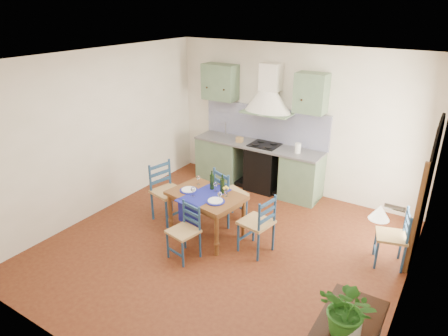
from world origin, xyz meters
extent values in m
plane|color=#481A0F|center=(0.00, 0.00, 0.00)|extent=(5.00, 5.00, 0.00)
cube|color=white|center=(0.00, 2.50, 1.40)|extent=(5.00, 0.04, 2.80)
cube|color=slate|center=(-1.45, 2.19, 0.44)|extent=(0.90, 0.60, 0.88)
cube|color=slate|center=(0.35, 2.19, 0.44)|extent=(0.70, 0.60, 0.88)
cube|color=black|center=(-0.45, 2.19, 0.44)|extent=(0.60, 0.58, 0.88)
cube|color=slate|center=(-0.60, 2.19, 0.90)|extent=(2.60, 0.64, 0.04)
cube|color=silver|center=(-1.45, 2.19, 0.90)|extent=(0.45, 0.40, 0.03)
cylinder|color=silver|center=(-1.45, 2.37, 1.05)|extent=(0.02, 0.02, 0.26)
cube|color=black|center=(-0.45, 2.19, 0.93)|extent=(0.55, 0.48, 0.02)
cube|color=black|center=(-0.60, 2.24, 0.04)|extent=(2.60, 0.50, 0.08)
cube|color=#090D53|center=(-0.60, 2.46, 1.26)|extent=(2.65, 0.05, 0.68)
cube|color=slate|center=(-1.55, 2.32, 2.00)|extent=(0.70, 0.34, 0.70)
cube|color=slate|center=(0.35, 2.32, 2.00)|extent=(0.55, 0.34, 0.70)
cone|color=silver|center=(-0.45, 2.25, 1.75)|extent=(0.96, 0.96, 0.40)
cube|color=silver|center=(-0.45, 2.34, 2.20)|extent=(0.36, 0.30, 0.50)
cube|color=white|center=(2.50, 0.00, 1.40)|extent=(0.04, 5.00, 2.80)
cube|color=black|center=(2.48, 1.40, 0.82)|extent=(0.03, 1.00, 1.65)
cylinder|color=black|center=(2.48, 1.40, 1.65)|extent=(0.03, 1.00, 1.00)
cube|color=brown|center=(2.46, 0.86, 0.82)|extent=(0.06, 0.06, 1.65)
cube|color=brown|center=(2.46, 1.94, 0.82)|extent=(0.06, 0.06, 1.65)
cube|color=brown|center=(2.47, 1.62, 0.98)|extent=(0.04, 0.55, 1.96)
cylinder|color=silver|center=(2.44, -1.41, 2.05)|extent=(0.15, 0.04, 0.04)
cone|color=#FFEDC6|center=(2.34, -1.41, 1.98)|extent=(0.16, 0.16, 0.12)
cube|color=white|center=(-2.50, 0.00, 1.40)|extent=(0.04, 5.00, 2.80)
cube|color=white|center=(0.00, 0.00, 2.80)|extent=(5.00, 5.00, 0.01)
cube|color=brown|center=(-0.43, 0.17, 0.70)|extent=(1.24, 0.93, 0.05)
cube|color=brown|center=(-0.43, 0.17, 0.63)|extent=(1.11, 0.80, 0.08)
cylinder|color=brown|center=(-0.97, -0.06, 0.34)|extent=(0.07, 0.07, 0.67)
cylinder|color=brown|center=(-0.88, 0.56, 0.34)|extent=(0.07, 0.07, 0.67)
cylinder|color=brown|center=(0.02, -0.21, 0.34)|extent=(0.07, 0.07, 0.67)
cylinder|color=brown|center=(0.12, 0.41, 0.34)|extent=(0.07, 0.07, 0.67)
cube|color=navy|center=(-0.44, 0.13, 0.73)|extent=(0.55, 0.91, 0.01)
cube|color=navy|center=(-0.49, -0.21, 0.54)|extent=(0.42, 0.08, 0.38)
cylinder|color=navy|center=(-0.72, 0.12, 0.74)|extent=(0.28, 0.28, 0.01)
cylinder|color=white|center=(-0.72, 0.12, 0.75)|extent=(0.23, 0.23, 0.01)
cylinder|color=navy|center=(-0.16, 0.04, 0.74)|extent=(0.28, 0.28, 0.01)
cylinder|color=white|center=(-0.16, 0.04, 0.75)|extent=(0.23, 0.23, 0.01)
cylinder|color=black|center=(-0.45, 0.37, 0.88)|extent=(0.07, 0.07, 0.32)
cylinder|color=black|center=(-0.23, 0.34, 0.88)|extent=(0.07, 0.07, 0.32)
cylinder|color=white|center=(-0.13, 0.27, 0.78)|extent=(0.05, 0.05, 0.10)
sphere|color=yellow|center=(-0.13, 0.27, 0.87)|extent=(0.10, 0.10, 0.10)
cylinder|color=navy|center=(-0.55, -0.65, 0.21)|extent=(0.03, 0.03, 0.43)
cylinder|color=navy|center=(-0.48, -0.32, 0.42)|extent=(0.03, 0.03, 0.83)
cylinder|color=navy|center=(-0.22, -0.71, 0.21)|extent=(0.03, 0.03, 0.43)
cylinder|color=navy|center=(-0.16, -0.38, 0.42)|extent=(0.03, 0.03, 0.83)
cube|color=#A37C4F|center=(-0.35, -0.52, 0.44)|extent=(0.46, 0.46, 0.04)
cube|color=navy|center=(-0.32, -0.35, 0.56)|extent=(0.35, 0.09, 0.04)
cube|color=navy|center=(-0.32, -0.35, 0.67)|extent=(0.35, 0.09, 0.04)
cube|color=navy|center=(-0.32, -0.35, 0.78)|extent=(0.35, 0.09, 0.04)
cube|color=navy|center=(-0.38, -0.68, 0.17)|extent=(0.33, 0.09, 0.02)
cylinder|color=navy|center=(-0.09, 0.87, 0.25)|extent=(0.04, 0.04, 0.49)
cylinder|color=navy|center=(-0.23, 0.51, 0.48)|extent=(0.04, 0.04, 0.96)
cylinder|color=navy|center=(-0.45, 1.01, 0.25)|extent=(0.04, 0.04, 0.49)
cylinder|color=navy|center=(-0.59, 0.65, 0.48)|extent=(0.04, 0.04, 0.96)
cube|color=#A37C4F|center=(-0.34, 0.76, 0.51)|extent=(0.58, 0.58, 0.04)
cube|color=navy|center=(-0.41, 0.58, 0.64)|extent=(0.39, 0.17, 0.05)
cube|color=navy|center=(-0.41, 0.58, 0.77)|extent=(0.39, 0.17, 0.05)
cube|color=navy|center=(-0.41, 0.58, 0.90)|extent=(0.39, 0.17, 0.05)
cube|color=navy|center=(-0.27, 0.94, 0.19)|extent=(0.37, 0.17, 0.03)
cylinder|color=navy|center=(-1.10, -0.01, 0.26)|extent=(0.04, 0.04, 0.51)
cylinder|color=navy|center=(-1.49, 0.08, 0.50)|extent=(0.04, 0.04, 1.01)
cylinder|color=navy|center=(-1.00, 0.38, 0.26)|extent=(0.04, 0.04, 0.51)
cylinder|color=navy|center=(-1.40, 0.47, 0.50)|extent=(0.04, 0.04, 1.01)
cube|color=#A37C4F|center=(-1.25, 0.23, 0.53)|extent=(0.56, 0.56, 0.04)
cube|color=navy|center=(-1.44, 0.27, 0.67)|extent=(0.12, 0.42, 0.05)
cube|color=navy|center=(-1.44, 0.27, 0.80)|extent=(0.12, 0.42, 0.05)
cube|color=navy|center=(-1.44, 0.27, 0.94)|extent=(0.12, 0.42, 0.05)
cube|color=navy|center=(-1.05, 0.18, 0.20)|extent=(0.12, 0.40, 0.03)
cylinder|color=navy|center=(0.30, 0.41, 0.24)|extent=(0.04, 0.04, 0.48)
cylinder|color=navy|center=(0.66, 0.35, 0.47)|extent=(0.04, 0.04, 0.93)
cylinder|color=navy|center=(0.24, 0.04, 0.24)|extent=(0.04, 0.04, 0.48)
cylinder|color=navy|center=(0.60, -0.02, 0.47)|extent=(0.04, 0.04, 0.93)
cube|color=#A37C4F|center=(0.45, 0.20, 0.49)|extent=(0.50, 0.50, 0.04)
cube|color=navy|center=(0.63, 0.17, 0.62)|extent=(0.09, 0.39, 0.05)
cube|color=navy|center=(0.63, 0.17, 0.74)|extent=(0.09, 0.39, 0.05)
cube|color=navy|center=(0.63, 0.17, 0.87)|extent=(0.09, 0.39, 0.05)
cube|color=navy|center=(0.27, 0.23, 0.19)|extent=(0.09, 0.37, 0.03)
cylinder|color=navy|center=(1.99, 1.04, 0.22)|extent=(0.03, 0.03, 0.44)
cylinder|color=navy|center=(2.32, 1.14, 0.43)|extent=(0.03, 0.03, 0.87)
cylinder|color=navy|center=(2.08, 0.71, 0.22)|extent=(0.03, 0.03, 0.44)
cylinder|color=navy|center=(2.41, 0.80, 0.43)|extent=(0.03, 0.03, 0.87)
cube|color=#A37C4F|center=(2.20, 0.92, 0.46)|extent=(0.50, 0.50, 0.04)
cube|color=navy|center=(2.37, 0.97, 0.58)|extent=(0.12, 0.36, 0.04)
cube|color=navy|center=(2.37, 0.97, 0.69)|extent=(0.12, 0.36, 0.04)
cube|color=navy|center=(2.37, 0.97, 0.81)|extent=(0.12, 0.36, 0.04)
cube|color=navy|center=(2.03, 0.88, 0.17)|extent=(0.12, 0.34, 0.02)
cube|color=black|center=(2.27, -1.61, 0.92)|extent=(0.50, 1.05, 0.04)
imported|color=#2B6F21|center=(2.27, -1.68, 1.19)|extent=(0.49, 0.44, 0.51)
camera|label=1|loc=(2.77, -4.35, 3.50)|focal=32.00mm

